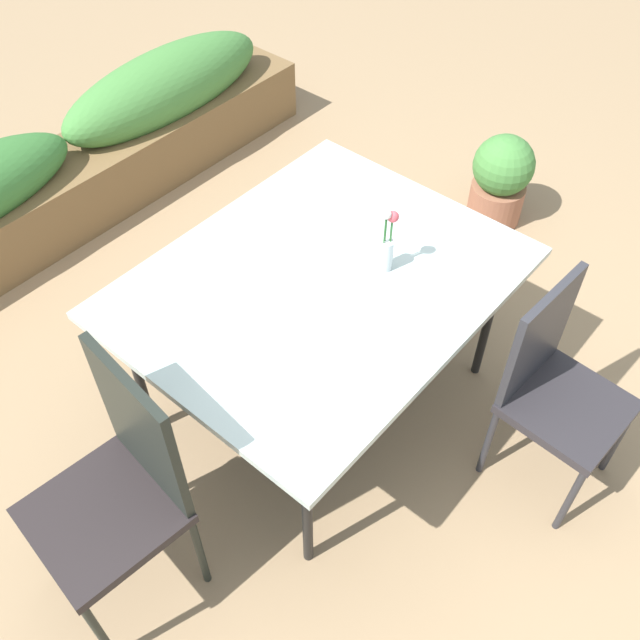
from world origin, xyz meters
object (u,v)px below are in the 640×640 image
at_px(chair_end_left, 120,484).
at_px(flower_vase, 387,243).
at_px(dining_table, 320,287).
at_px(planter_box, 75,163).
at_px(chair_near_right, 555,383).
at_px(potted_plant, 501,179).

distance_m(chair_end_left, flower_vase, 1.23).
distance_m(dining_table, planter_box, 1.93).
bearing_deg(chair_end_left, dining_table, -83.14).
xyz_separation_m(chair_near_right, planter_box, (-0.18, 2.74, -0.20)).
distance_m(chair_near_right, planter_box, 2.76).
bearing_deg(planter_box, flower_vase, -88.46).
height_order(dining_table, chair_end_left, chair_end_left).
height_order(chair_end_left, potted_plant, chair_end_left).
bearing_deg(planter_box, dining_table, -94.52).
relative_size(chair_end_left, flower_vase, 3.63).
relative_size(flower_vase, potted_plant, 0.55).
bearing_deg(chair_end_left, chair_near_right, -116.44).
relative_size(dining_table, chair_near_right, 1.56).
height_order(chair_near_right, planter_box, chair_near_right).
bearing_deg(chair_end_left, potted_plant, -81.78).
xyz_separation_m(dining_table, chair_near_right, (0.33, -0.85, -0.19)).
xyz_separation_m(dining_table, potted_plant, (1.60, 0.08, -0.43)).
height_order(flower_vase, planter_box, flower_vase).
xyz_separation_m(chair_near_right, flower_vase, (-0.12, 0.71, 0.36)).
distance_m(dining_table, flower_vase, 0.30).
distance_m(flower_vase, planter_box, 2.11).
bearing_deg(planter_box, chair_end_left, -120.89).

